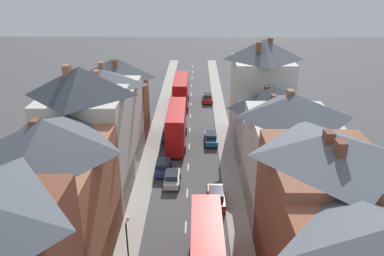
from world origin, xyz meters
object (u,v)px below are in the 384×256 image
object	(u,v)px
car_near_silver	(172,178)
car_parked_left_a	(211,138)
double_decker_bus_far_approaching	(176,125)
street_lamp	(128,247)
car_parked_left_b	(208,98)
car_far_grey	(183,82)
double_decker_bus_mid_street	(181,92)
car_parked_right_a	(163,166)
car_near_blue	(216,197)
car_mid_white	(168,134)

from	to	relation	value
car_near_silver	car_parked_left_a	size ratio (longest dim) A/B	0.90
double_decker_bus_far_approaching	street_lamp	bearing A→B (deg)	-95.46
car_parked_left_b	car_far_grey	bearing A→B (deg)	114.17
double_decker_bus_mid_street	street_lamp	xyz separation A→B (m)	(-2.44, -41.35, 0.43)
car_parked_left_a	car_parked_left_b	xyz separation A→B (m)	(0.00, 18.05, 0.03)
car_parked_left_a	street_lamp	distance (m)	26.88
double_decker_bus_mid_street	car_parked_right_a	size ratio (longest dim) A/B	2.65
car_near_blue	car_near_silver	size ratio (longest dim) A/B	1.08
car_near_blue	street_lamp	world-z (taller)	street_lamp
double_decker_bus_mid_street	car_parked_left_b	xyz separation A→B (m)	(4.91, 2.44, -1.97)
car_parked_right_a	car_far_grey	world-z (taller)	car_far_grey
car_mid_white	car_parked_right_a	bearing A→B (deg)	-90.00
double_decker_bus_mid_street	car_mid_white	xyz separation A→B (m)	(-1.29, -14.35, -1.99)
car_parked_right_a	street_lamp	size ratio (longest dim) A/B	0.74
double_decker_bus_mid_street	car_mid_white	bearing A→B (deg)	-95.14
car_mid_white	car_far_grey	world-z (taller)	car_mid_white
car_parked_right_a	car_parked_left_b	xyz separation A→B (m)	(6.20, 26.58, 0.04)
double_decker_bus_far_approaching	car_far_grey	xyz separation A→B (m)	(0.01, 29.17, -1.99)
car_parked_right_a	double_decker_bus_far_approaching	bearing A→B (deg)	81.19
double_decker_bus_mid_street	car_near_silver	size ratio (longest dim) A/B	2.73
car_parked_left_b	street_lamp	size ratio (longest dim) A/B	0.75
car_near_blue	double_decker_bus_mid_street	bearing A→B (deg)	99.07
car_near_blue	car_far_grey	xyz separation A→B (m)	(-4.90, 44.11, -0.03)
double_decker_bus_mid_street	car_parked_right_a	world-z (taller)	double_decker_bus_mid_street
car_near_blue	double_decker_bus_far_approaching	bearing A→B (deg)	108.19
double_decker_bus_far_approaching	car_parked_right_a	distance (m)	8.67
car_near_silver	car_parked_right_a	xyz separation A→B (m)	(-1.30, 2.70, 0.01)
car_mid_white	car_near_blue	bearing A→B (deg)	-69.30
car_parked_left_a	car_far_grey	size ratio (longest dim) A/B	0.98
car_parked_right_a	car_far_grey	bearing A→B (deg)	88.01
car_parked_left_b	car_far_grey	world-z (taller)	car_parked_left_b
car_near_silver	street_lamp	xyz separation A→B (m)	(-2.45, -14.51, 2.44)
car_parked_right_a	car_parked_left_a	bearing A→B (deg)	54.01
car_parked_right_a	car_near_silver	bearing A→B (deg)	-64.25
car_parked_left_b	car_near_silver	bearing A→B (deg)	-99.50
car_near_silver	double_decker_bus_mid_street	bearing A→B (deg)	90.02
car_mid_white	street_lamp	xyz separation A→B (m)	(-1.15, -27.01, 2.41)
car_mid_white	street_lamp	world-z (taller)	street_lamp
double_decker_bus_far_approaching	car_near_silver	size ratio (longest dim) A/B	2.73
car_near_silver	car_parked_left_a	xyz separation A→B (m)	(4.90, 11.23, 0.02)
car_near_blue	car_parked_left_a	distance (m)	15.14
car_near_blue	street_lamp	distance (m)	13.12
car_parked_left_b	double_decker_bus_mid_street	bearing A→B (deg)	-153.58
car_parked_left_a	car_far_grey	bearing A→B (deg)	99.60
car_parked_left_a	street_lamp	size ratio (longest dim) A/B	0.80
double_decker_bus_far_approaching	car_mid_white	distance (m)	2.78
car_mid_white	street_lamp	bearing A→B (deg)	-92.44
car_parked_left_a	car_mid_white	size ratio (longest dim) A/B	1.14
car_parked_left_a	double_decker_bus_mid_street	bearing A→B (deg)	107.46
double_decker_bus_mid_street	car_parked_left_a	xyz separation A→B (m)	(4.91, -15.61, -1.99)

